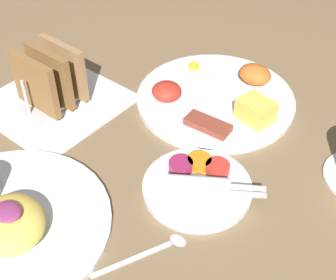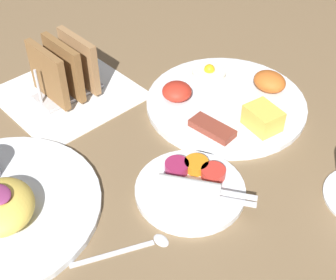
# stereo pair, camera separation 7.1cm
# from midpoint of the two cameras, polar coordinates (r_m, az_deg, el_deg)

# --- Properties ---
(ground_plane) EXTENTS (3.00, 3.00, 0.00)m
(ground_plane) POSITION_cam_midpoint_polar(r_m,az_deg,el_deg) (0.74, -1.90, -0.90)
(ground_plane) COLOR brown
(napkin_flat) EXTENTS (0.22, 0.22, 0.00)m
(napkin_flat) POSITION_cam_midpoint_polar(r_m,az_deg,el_deg) (0.86, -9.75, 5.52)
(napkin_flat) COLOR white
(napkin_flat) RESTS_ON ground_plane
(plate_breakfast) EXTENTS (0.28, 0.28, 0.05)m
(plate_breakfast) POSITION_cam_midpoint_polar(r_m,az_deg,el_deg) (0.83, 9.82, 4.64)
(plate_breakfast) COLOR white
(plate_breakfast) RESTS_ON ground_plane
(plate_condiments) EXTENTS (0.17, 0.16, 0.04)m
(plate_condiments) POSITION_cam_midpoint_polar(r_m,az_deg,el_deg) (0.67, 5.91, -5.83)
(plate_condiments) COLOR white
(plate_condiments) RESTS_ON ground_plane
(toast_rack) EXTENTS (0.10, 0.12, 0.10)m
(toast_rack) POSITION_cam_midpoint_polar(r_m,az_deg,el_deg) (0.83, -10.15, 8.28)
(toast_rack) COLOR #B7B7BC
(toast_rack) RESTS_ON ground_plane
(teaspoon) EXTENTS (0.06, 0.12, 0.01)m
(teaspoon) POSITION_cam_midpoint_polar(r_m,az_deg,el_deg) (0.61, -0.42, -12.96)
(teaspoon) COLOR silver
(teaspoon) RESTS_ON ground_plane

